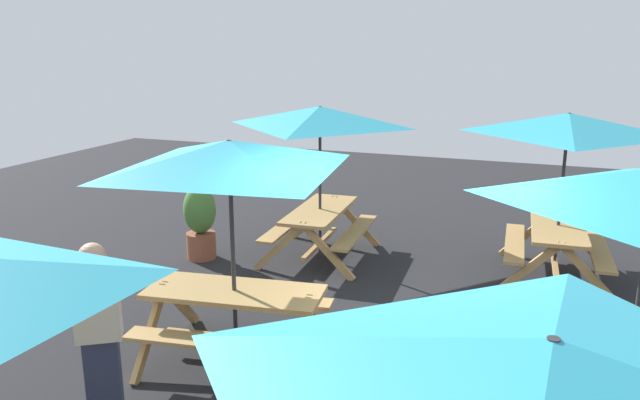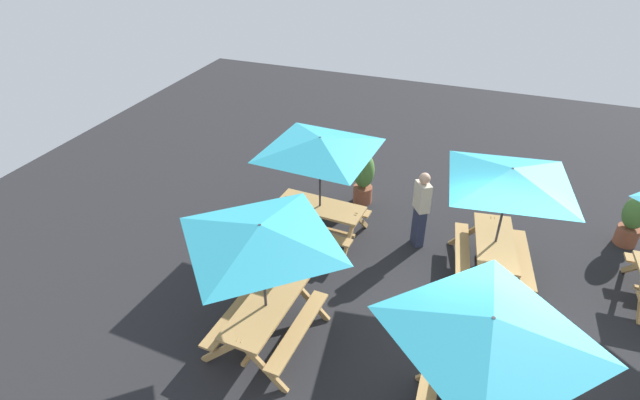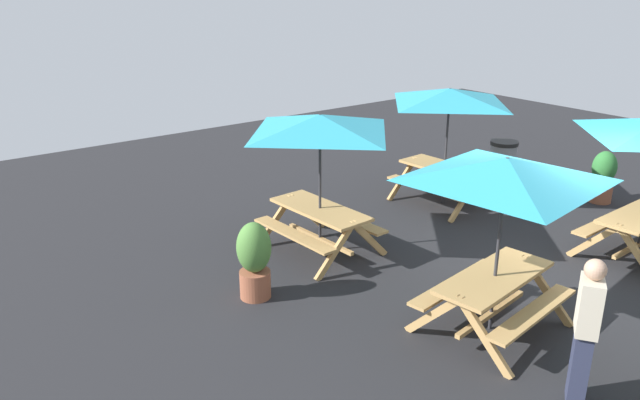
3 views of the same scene
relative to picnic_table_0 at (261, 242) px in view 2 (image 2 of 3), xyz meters
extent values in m
plane|color=#232326|center=(-3.40, -1.30, -1.99)|extent=(24.14, 24.14, 0.00)
cube|color=tan|center=(0.00, 0.00, -1.25)|extent=(0.80, 1.84, 0.05)
cube|color=tan|center=(0.55, -0.03, -1.54)|extent=(0.36, 1.81, 0.04)
cube|color=tan|center=(-0.55, 0.03, -1.54)|extent=(0.36, 1.81, 0.04)
cube|color=tan|center=(0.32, -0.80, -1.62)|extent=(0.80, 0.11, 0.81)
cube|color=tan|center=(-0.41, -0.76, -1.62)|extent=(0.80, 0.11, 0.81)
cube|color=tan|center=(0.41, 0.76, -1.62)|extent=(0.80, 0.11, 0.81)
cube|color=tan|center=(-0.32, 0.80, -1.62)|extent=(0.80, 0.11, 0.81)
cube|color=tan|center=(0.00, 0.00, -1.77)|extent=(0.16, 1.56, 0.06)
cylinder|color=#2D2D33|center=(0.00, 0.00, -0.84)|extent=(0.04, 0.04, 2.30)
pyramid|color=teal|center=(0.00, 0.00, 0.17)|extent=(2.11, 2.11, 0.28)
cube|color=tan|center=(0.20, -2.96, -1.25)|extent=(1.84, 0.81, 0.05)
cube|color=tan|center=(0.17, -3.51, -1.54)|extent=(1.81, 0.37, 0.04)
cube|color=tan|center=(0.24, -2.41, -1.54)|extent=(1.81, 0.37, 0.04)
cube|color=tan|center=(-0.60, -3.27, -1.62)|extent=(0.11, 0.80, 0.81)
cube|color=tan|center=(-0.55, -2.54, -1.62)|extent=(0.11, 0.80, 0.81)
cube|color=tan|center=(0.96, -3.37, -1.62)|extent=(0.11, 0.80, 0.81)
cube|color=tan|center=(1.00, -2.64, -1.62)|extent=(0.11, 0.80, 0.81)
cube|color=tan|center=(0.20, -2.96, -1.77)|extent=(1.56, 0.17, 0.06)
cylinder|color=#2D2D33|center=(0.20, -2.96, -0.84)|extent=(0.04, 0.04, 2.30)
pyramid|color=teal|center=(0.20, -2.96, 0.17)|extent=(2.82, 2.82, 0.28)
cube|color=tan|center=(-5.69, -3.58, -1.62)|extent=(0.10, 0.80, 0.81)
cube|color=tan|center=(-2.81, -0.08, -1.62)|extent=(0.80, 0.08, 0.81)
cube|color=tan|center=(-3.54, -0.10, -1.62)|extent=(0.80, 0.08, 0.81)
cylinder|color=#2D2D33|center=(-3.20, 0.69, -0.84)|extent=(0.04, 0.04, 2.30)
pyramid|color=teal|center=(-3.20, 0.69, 0.17)|extent=(2.06, 2.06, 0.28)
cube|color=tan|center=(-3.24, -2.96, -1.25)|extent=(0.94, 1.88, 0.05)
cube|color=tan|center=(-2.70, -2.89, -1.54)|extent=(0.50, 1.82, 0.04)
cube|color=tan|center=(-3.79, -3.03, -1.54)|extent=(0.50, 1.82, 0.04)
cube|color=tan|center=(-2.78, -3.68, -1.62)|extent=(0.80, 0.17, 0.81)
cube|color=tan|center=(-3.50, -3.78, -1.62)|extent=(0.80, 0.17, 0.81)
cube|color=tan|center=(-2.99, -2.14, -1.62)|extent=(0.80, 0.17, 0.81)
cube|color=tan|center=(-3.71, -2.24, -1.62)|extent=(0.80, 0.17, 0.81)
cube|color=tan|center=(-3.24, -2.96, -1.77)|extent=(0.28, 1.56, 0.06)
cylinder|color=#2D2D33|center=(-3.24, -2.96, -0.84)|extent=(0.04, 0.04, 2.30)
pyramid|color=teal|center=(-3.24, -2.96, 0.17)|extent=(2.80, 2.80, 0.28)
cylinder|color=#935138|center=(-5.81, -4.92, -1.79)|extent=(0.44, 0.44, 0.40)
ellipsoid|color=#4C7F38|center=(-5.81, -4.92, -1.22)|extent=(0.49, 0.49, 0.73)
cylinder|color=#935138|center=(-0.25, -4.58, -1.79)|extent=(0.44, 0.44, 0.40)
ellipsoid|color=#4C7F38|center=(-0.25, -4.58, -1.16)|extent=(0.49, 0.49, 0.85)
cube|color=#2D334C|center=(-1.77, -3.41, -1.56)|extent=(0.31, 0.33, 0.85)
cube|color=beige|center=(-1.77, -3.41, -0.84)|extent=(0.38, 0.42, 0.60)
sphere|color=tan|center=(-1.77, -3.41, -0.43)|extent=(0.22, 0.22, 0.22)
camera|label=1|loc=(1.97, -0.06, 1.24)|focal=35.00mm
camera|label=2|loc=(-2.78, 5.03, 4.34)|focal=28.00mm
camera|label=3|loc=(1.01, -8.97, 2.33)|focal=35.00mm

